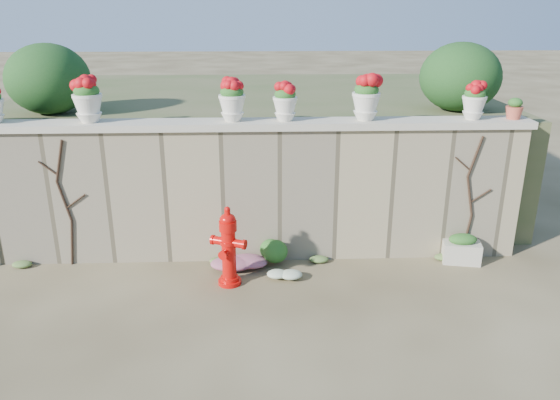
{
  "coord_description": "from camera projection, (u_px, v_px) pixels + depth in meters",
  "views": [
    {
      "loc": [
        0.13,
        -5.88,
        3.68
      ],
      "look_at": [
        0.41,
        1.4,
        1.04
      ],
      "focal_mm": 35.0,
      "sensor_mm": 36.0,
      "label": 1
    }
  ],
  "objects": [
    {
      "name": "magenta_clump",
      "position": [
        241.0,
        262.0,
        7.99
      ],
      "size": [
        0.84,
        0.56,
        0.22
      ],
      "primitive_type": "ellipsoid",
      "color": "#CF298F",
      "rests_on": "ground"
    },
    {
      "name": "raised_fill",
      "position": [
        253.0,
        142.0,
        11.13
      ],
      "size": [
        9.0,
        6.0,
        2.0
      ],
      "primitive_type": "cube",
      "color": "#384C23",
      "rests_on": "ground"
    },
    {
      "name": "urn_pot_1",
      "position": [
        87.0,
        100.0,
        7.56
      ],
      "size": [
        0.4,
        0.4,
        0.63
      ],
      "color": "silver",
      "rests_on": "wall_cap"
    },
    {
      "name": "vine_left",
      "position": [
        65.0,
        202.0,
        7.82
      ],
      "size": [
        0.6,
        0.04,
        1.91
      ],
      "color": "black",
      "rests_on": "ground"
    },
    {
      "name": "urn_pot_5",
      "position": [
        474.0,
        101.0,
        7.77
      ],
      "size": [
        0.34,
        0.34,
        0.53
      ],
      "color": "silver",
      "rests_on": "wall_cap"
    },
    {
      "name": "planter_box",
      "position": [
        462.0,
        249.0,
        8.16
      ],
      "size": [
        0.59,
        0.41,
        0.45
      ],
      "rotation": [
        0.0,
        0.0,
        -0.19
      ],
      "color": "beige",
      "rests_on": "ground"
    },
    {
      "name": "green_shrub",
      "position": [
        271.0,
        248.0,
        8.06
      ],
      "size": [
        0.55,
        0.49,
        0.52
      ],
      "primitive_type": "ellipsoid",
      "color": "#1E5119",
      "rests_on": "ground"
    },
    {
      "name": "fire_hydrant",
      "position": [
        228.0,
        246.0,
        7.4
      ],
      "size": [
        0.49,
        0.35,
        1.13
      ],
      "rotation": [
        0.0,
        0.0,
        -0.39
      ],
      "color": "red",
      "rests_on": "ground"
    },
    {
      "name": "back_shrub_right",
      "position": [
        460.0,
        77.0,
        8.84
      ],
      "size": [
        1.3,
        1.3,
        1.1
      ],
      "primitive_type": "ellipsoid",
      "color": "#143814",
      "rests_on": "raised_fill"
    },
    {
      "name": "terracotta_pot",
      "position": [
        514.0,
        110.0,
        7.84
      ],
      "size": [
        0.25,
        0.25,
        0.29
      ],
      "color": "#BD4F39",
      "rests_on": "wall_cap"
    },
    {
      "name": "urn_pot_2",
      "position": [
        232.0,
        100.0,
        7.64
      ],
      "size": [
        0.38,
        0.38,
        0.59
      ],
      "color": "silver",
      "rests_on": "wall_cap"
    },
    {
      "name": "stone_wall",
      "position": [
        252.0,
        194.0,
        8.12
      ],
      "size": [
        8.0,
        0.4,
        2.0
      ],
      "primitive_type": "cube",
      "color": "gray",
      "rests_on": "ground"
    },
    {
      "name": "urn_pot_4",
      "position": [
        366.0,
        98.0,
        7.7
      ],
      "size": [
        0.4,
        0.4,
        0.63
      ],
      "color": "silver",
      "rests_on": "wall_cap"
    },
    {
      "name": "back_shrub_left",
      "position": [
        48.0,
        79.0,
        8.61
      ],
      "size": [
        1.3,
        1.3,
        1.1
      ],
      "primitive_type": "ellipsoid",
      "color": "#143814",
      "rests_on": "raised_fill"
    },
    {
      "name": "ground",
      "position": [
        251.0,
        318.0,
        6.77
      ],
      "size": [
        80.0,
        80.0,
        0.0
      ],
      "primitive_type": "plane",
      "color": "#493C24",
      "rests_on": "ground"
    },
    {
      "name": "wall_cap",
      "position": [
        250.0,
        124.0,
        7.76
      ],
      "size": [
        8.1,
        0.52,
        0.1
      ],
      "primitive_type": "cube",
      "color": "beige",
      "rests_on": "stone_wall"
    },
    {
      "name": "urn_pot_3",
      "position": [
        285.0,
        102.0,
        7.67
      ],
      "size": [
        0.35,
        0.35,
        0.54
      ],
      "color": "silver",
      "rests_on": "wall_cap"
    },
    {
      "name": "white_flowers",
      "position": [
        285.0,
        273.0,
        7.69
      ],
      "size": [
        0.51,
        0.41,
        0.18
      ],
      "primitive_type": "ellipsoid",
      "color": "white",
      "rests_on": "ground"
    },
    {
      "name": "vine_right",
      "position": [
        470.0,
        197.0,
        8.03
      ],
      "size": [
        0.6,
        0.04,
        1.91
      ],
      "color": "black",
      "rests_on": "ground"
    }
  ]
}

